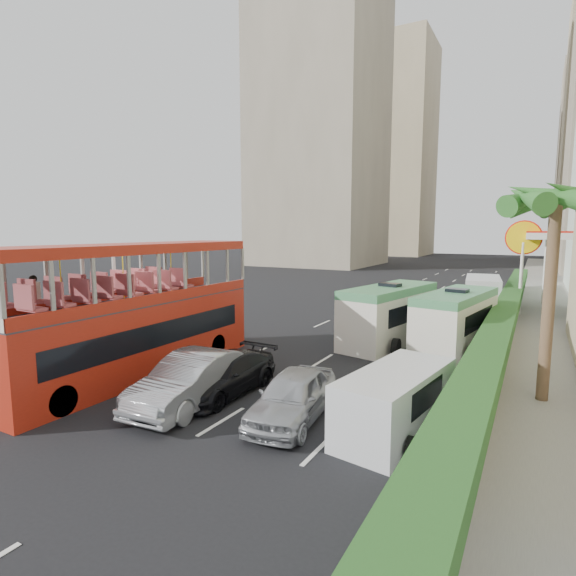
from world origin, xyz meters
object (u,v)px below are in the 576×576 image
Objects in this scene: car_silver_lane_b at (293,420)px; palm_tree at (549,301)px; van_asset at (410,323)px; car_black at (225,393)px; panel_van_far at (482,293)px; minibus_near at (389,315)px; minibus_far at (456,321)px; car_silver_lane_a at (193,404)px; panel_van_near at (396,402)px; double_decker_bus at (135,310)px.

palm_tree reaches higher than car_silver_lane_b.
car_black is at bearing -91.59° from van_asset.
panel_van_far is (5.88, 22.56, 1.12)m from car_black.
car_silver_lane_b is at bearing -78.01° from minibus_near.
car_silver_lane_a is at bearing -110.65° from minibus_far.
car_silver_lane_b is 0.97× the size of panel_van_near.
van_asset is (2.95, 16.19, 0.00)m from car_silver_lane_a.
panel_van_far reaches higher than van_asset.
palm_tree is (6.88, -10.80, 3.38)m from van_asset.
palm_tree is (3.64, -18.48, 2.26)m from panel_van_far.
car_silver_lane_a is 11.71m from palm_tree.
minibus_near reaches higher than panel_van_near.
car_black is 6.02m from panel_van_near.
car_silver_lane_b is at bearing -13.96° from car_black.
double_decker_bus is at bearing -106.60° from van_asset.
car_silver_lane_a is 0.92× the size of van_asset.
minibus_far is 1.11× the size of panel_van_far.
car_silver_lane_a reaches higher than car_black.
car_silver_lane_a is 3.43m from car_silver_lane_b.
minibus_near is 1.15× the size of panel_van_far.
van_asset is (-0.44, 15.67, 0.00)m from car_silver_lane_b.
car_silver_lane_b is 10.91m from minibus_far.
double_decker_bus is 2.42× the size of car_black.
car_silver_lane_b is (3.39, 0.51, 0.00)m from car_silver_lane_a.
car_silver_lane_b is 0.67× the size of palm_tree.
van_asset is at bearing 122.49° from palm_tree.
palm_tree is at bearing -48.31° from minibus_far.
car_silver_lane_b is 0.67× the size of minibus_near.
panel_van_near reaches higher than car_black.
panel_van_near is (10.24, -0.22, -1.65)m from double_decker_bus.
minibus_far is 9.78m from panel_van_near.
car_black is 0.71× the size of minibus_near.
minibus_near is at bearing -78.47° from van_asset.
car_silver_lane_b is 0.79× the size of van_asset.
palm_tree reaches higher than double_decker_bus.
minibus_far reaches higher than car_silver_lane_a.
car_silver_lane_a is 11.33m from minibus_near.
car_silver_lane_b is (7.36, -0.87, -2.53)m from double_decker_bus.
panel_van_far is at bearing 71.36° from car_silver_lane_a.
panel_van_far is at bearing 75.92° from car_black.
car_silver_lane_b is at bearing -103.03° from panel_van_far.
double_decker_bus reaches higher than panel_van_far.
car_silver_lane_a is 16.45m from van_asset.
palm_tree is (6.44, 4.87, 3.38)m from car_silver_lane_b.
minibus_far is at bearing 42.83° from double_decker_bus.
van_asset is at bearing -119.08° from panel_van_far.
panel_van_near is at bearing -96.01° from panel_van_far.
double_decker_bus is at bearing 166.32° from car_silver_lane_b.
double_decker_bus reaches higher than car_black.
minibus_near is 1.46× the size of panel_van_near.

